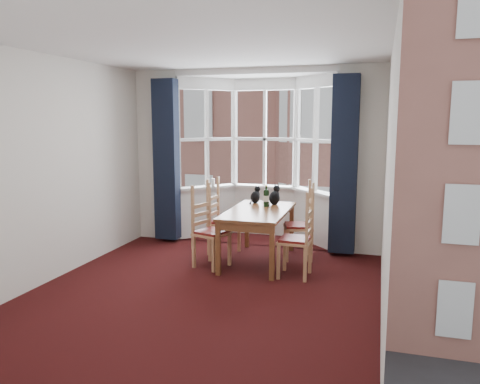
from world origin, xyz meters
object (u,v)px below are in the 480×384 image
at_px(dining_table, 258,216).
at_px(cat_right, 275,197).
at_px(candle_tall, 213,183).
at_px(chair_left_near, 206,232).
at_px(chair_left_far, 219,222).
at_px(chair_right_far, 304,227).
at_px(chair_right_near, 302,241).
at_px(cat_left, 255,196).
at_px(wine_bottle, 266,197).

relative_size(dining_table, cat_right, 4.93).
relative_size(cat_right, candle_tall, 2.25).
xyz_separation_m(chair_left_near, chair_left_far, (-0.05, 0.65, 0.00)).
bearing_deg(candle_tall, chair_right_far, -26.84).
bearing_deg(cat_right, chair_right_near, -58.83).
bearing_deg(dining_table, chair_left_near, -149.95).
distance_m(chair_left_far, chair_right_far, 1.29).
relative_size(chair_left_near, candle_tall, 6.68).
height_order(chair_left_far, cat_left, cat_left).
xyz_separation_m(dining_table, cat_left, (-0.18, 0.53, 0.19)).
relative_size(chair_left_near, chair_right_near, 1.00).
xyz_separation_m(dining_table, chair_left_near, (-0.64, -0.37, -0.20)).
distance_m(cat_left, wine_bottle, 0.33).
bearing_deg(chair_right_near, wine_bottle, 130.82).
relative_size(chair_left_near, cat_right, 2.97).
height_order(chair_left_far, chair_right_far, same).
distance_m(chair_right_far, candle_tall, 1.98).
bearing_deg(candle_tall, cat_left, -36.42).
distance_m(cat_right, candle_tall, 1.46).
distance_m(chair_left_near, chair_right_near, 1.34).
relative_size(dining_table, chair_right_near, 1.66).
bearing_deg(chair_left_near, dining_table, 30.05).
distance_m(cat_left, candle_tall, 1.17).
bearing_deg(candle_tall, chair_left_near, -73.24).
xyz_separation_m(chair_left_far, chair_right_far, (1.29, 0.07, 0.00)).
relative_size(chair_left_near, cat_left, 3.38).
bearing_deg(chair_left_near, cat_left, 62.89).
bearing_deg(wine_bottle, cat_right, 64.57).
height_order(cat_right, wine_bottle, wine_bottle).
relative_size(chair_right_near, cat_left, 3.38).
bearing_deg(dining_table, candle_tall, 132.54).
height_order(cat_left, wine_bottle, wine_bottle).
relative_size(cat_right, wine_bottle, 0.98).
xyz_separation_m(chair_left_near, wine_bottle, (0.69, 0.66, 0.42)).
bearing_deg(candle_tall, chair_right_near, -42.88).
distance_m(chair_left_far, wine_bottle, 0.84).
bearing_deg(wine_bottle, candle_tall, 141.36).
bearing_deg(cat_left, chair_right_far, -12.84).
xyz_separation_m(chair_right_near, chair_right_far, (-0.10, 0.82, 0.00)).
height_order(chair_left_near, chair_left_far, same).
relative_size(dining_table, candle_tall, 11.09).
bearing_deg(chair_left_far, chair_right_near, -28.20).
distance_m(dining_table, chair_right_far, 0.72).
bearing_deg(dining_table, wine_bottle, 81.28).
xyz_separation_m(chair_right_far, cat_left, (-0.78, 0.18, 0.38)).
xyz_separation_m(dining_table, cat_right, (0.13, 0.47, 0.20)).
relative_size(chair_left_near, chair_right_far, 1.00).
bearing_deg(dining_table, cat_right, 74.48).
relative_size(chair_left_far, cat_right, 2.97).
xyz_separation_m(dining_table, chair_right_near, (0.70, -0.47, -0.20)).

